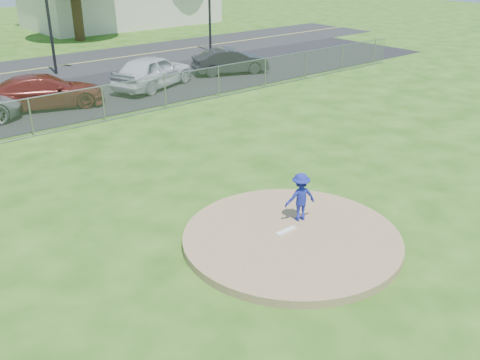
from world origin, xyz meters
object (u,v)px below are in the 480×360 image
object	(u,v)px
pitcher	(300,197)
parked_car_charcoal	(230,61)
traffic_signal_right	(212,0)
parked_car_darkred	(45,91)
commercial_building	(122,0)
parked_car_pearl	(153,71)

from	to	relation	value
pitcher	parked_car_charcoal	bearing A→B (deg)	-105.08
traffic_signal_right	parked_car_darkred	distance (m)	15.87
commercial_building	traffic_signal_right	world-z (taller)	traffic_signal_right
commercial_building	pitcher	xyz separation A→B (m)	(-15.27, -37.55, -1.32)
commercial_building	pitcher	world-z (taller)	commercial_building
traffic_signal_right	pitcher	distance (m)	25.55
traffic_signal_right	pitcher	bearing A→B (deg)	-122.08
traffic_signal_right	pitcher	size ratio (longest dim) A/B	4.35
commercial_building	parked_car_charcoal	size ratio (longest dim) A/B	3.87
traffic_signal_right	commercial_building	bearing A→B (deg)	83.71
commercial_building	parked_car_pearl	world-z (taller)	commercial_building
pitcher	parked_car_darkred	distance (m)	15.15
commercial_building	parked_car_charcoal	bearing A→B (deg)	-103.38
pitcher	parked_car_darkred	xyz separation A→B (m)	(-0.77, 15.13, -0.10)
pitcher	parked_car_charcoal	world-z (taller)	pitcher
commercial_building	parked_car_darkred	xyz separation A→B (m)	(-16.04, -22.42, -1.41)
parked_car_darkred	traffic_signal_right	bearing A→B (deg)	-47.85
commercial_building	parked_car_darkred	world-z (taller)	commercial_building
pitcher	parked_car_pearl	xyz separation A→B (m)	(4.85, 15.21, 0.00)
traffic_signal_right	parked_car_pearl	distance (m)	11.02
commercial_building	traffic_signal_right	distance (m)	16.14
commercial_building	traffic_signal_right	bearing A→B (deg)	-96.29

